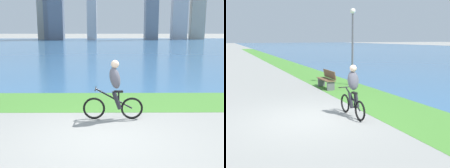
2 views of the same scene
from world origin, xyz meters
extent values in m
plane|color=gray|center=(0.00, 0.00, 0.00)|extent=(300.00, 300.00, 0.00)
cube|color=#478433|center=(0.00, 3.22, 0.00)|extent=(120.00, 2.59, 0.01)
torus|color=black|center=(-0.29, 1.34, 0.31)|extent=(0.62, 0.06, 0.62)
torus|color=black|center=(0.77, 1.34, 0.31)|extent=(0.62, 0.06, 0.62)
cylinder|color=black|center=(0.27, 1.34, 0.59)|extent=(1.03, 0.04, 0.60)
cylinder|color=black|center=(0.40, 1.34, 0.54)|extent=(0.04, 0.04, 0.46)
cube|color=black|center=(0.40, 1.34, 0.79)|extent=(0.24, 0.10, 0.05)
cylinder|color=black|center=(-0.24, 1.34, 0.87)|extent=(0.03, 0.52, 0.03)
ellipsoid|color=#595966|center=(0.30, 1.34, 1.17)|extent=(0.40, 0.36, 0.65)
sphere|color=beige|center=(0.30, 1.34, 1.55)|extent=(0.22, 0.22, 0.22)
cylinder|color=#26262D|center=(0.35, 1.24, 0.55)|extent=(0.27, 0.11, 0.49)
cylinder|color=#26262D|center=(0.35, 1.44, 0.55)|extent=(0.27, 0.11, 0.49)
cube|color=brown|center=(-4.67, 2.32, 0.45)|extent=(1.50, 0.45, 0.04)
cube|color=brown|center=(-4.67, 2.51, 0.70)|extent=(1.50, 0.11, 0.40)
cube|color=#595960|center=(-4.02, 2.32, 0.23)|extent=(0.08, 0.37, 0.45)
cube|color=#595960|center=(-5.32, 2.32, 0.23)|extent=(0.08, 0.37, 0.45)
cylinder|color=#595960|center=(-4.94, 3.93, 1.87)|extent=(0.10, 0.10, 3.75)
sphere|color=white|center=(-4.94, 3.93, 3.85)|extent=(0.28, 0.28, 0.28)
camera|label=1|loc=(0.16, -5.97, 2.47)|focal=43.71mm
camera|label=2|loc=(7.67, -2.37, 2.46)|focal=42.93mm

